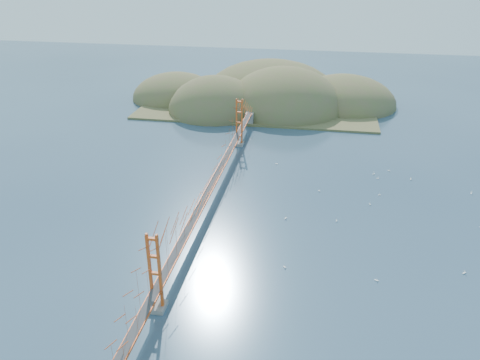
% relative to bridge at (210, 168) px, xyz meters
% --- Properties ---
extents(ground, '(320.00, 320.00, 0.00)m').
position_rel_bridge_xyz_m(ground, '(0.00, -0.18, -7.01)').
color(ground, '#2D465B').
rests_on(ground, ground).
extents(bridge, '(2.20, 94.40, 12.00)m').
position_rel_bridge_xyz_m(bridge, '(0.00, 0.00, 0.00)').
color(bridge, gray).
rests_on(bridge, ground).
extents(far_headlands, '(84.00, 58.00, 25.00)m').
position_rel_bridge_xyz_m(far_headlands, '(2.21, 68.33, -7.01)').
color(far_headlands, brown).
rests_on(far_headlands, ground).
extents(sailboat_1, '(0.55, 0.55, 0.59)m').
position_rel_bridge_xyz_m(sailboat_1, '(29.64, 4.26, -6.87)').
color(sailboat_1, white).
rests_on(sailboat_1, ground).
extents(sailboat_3, '(0.61, 0.50, 0.72)m').
position_rel_bridge_xyz_m(sailboat_3, '(10.31, 19.92, -6.85)').
color(sailboat_3, white).
rests_on(sailboat_3, ground).
extents(sailboat_7, '(0.63, 0.63, 0.67)m').
position_rel_bridge_xyz_m(sailboat_7, '(34.73, 20.60, -6.86)').
color(sailboat_7, white).
rests_on(sailboat_7, ground).
extents(sailboat_2, '(0.61, 0.61, 0.67)m').
position_rel_bridge_xyz_m(sailboat_2, '(28.99, -18.92, -6.86)').
color(sailboat_2, white).
rests_on(sailboat_2, ground).
extents(sailboat_6, '(0.62, 0.62, 0.64)m').
position_rel_bridge_xyz_m(sailboat_6, '(15.67, -18.13, -6.86)').
color(sailboat_6, white).
rests_on(sailboat_6, ground).
extents(sailboat_16, '(0.57, 0.57, 0.59)m').
position_rel_bridge_xyz_m(sailboat_16, '(20.10, 8.22, -6.87)').
color(sailboat_16, white).
rests_on(sailboat_16, ground).
extents(sailboat_9, '(0.59, 0.64, 0.72)m').
position_rel_bridge_xyz_m(sailboat_9, '(49.56, 12.41, -6.85)').
color(sailboat_9, white).
rests_on(sailboat_9, ground).
extents(sailboat_8, '(0.56, 0.56, 0.59)m').
position_rel_bridge_xyz_m(sailboat_8, '(31.75, 8.54, -6.87)').
color(sailboat_8, white).
rests_on(sailboat_8, ground).
extents(sailboat_17, '(0.55, 0.53, 0.62)m').
position_rel_bridge_xyz_m(sailboat_17, '(32.04, 16.22, -6.87)').
color(sailboat_17, white).
rests_on(sailboat_17, ground).
extents(sailboat_13, '(0.71, 0.71, 0.74)m').
position_rel_bridge_xyz_m(sailboat_13, '(41.88, -14.86, -6.85)').
color(sailboat_13, white).
rests_on(sailboat_13, ground).
extents(sailboat_14, '(0.45, 0.52, 0.60)m').
position_rel_bridge_xyz_m(sailboat_14, '(23.39, -2.98, -6.87)').
color(sailboat_14, white).
rests_on(sailboat_14, ground).
extents(sailboat_4, '(0.66, 0.66, 0.70)m').
position_rel_bridge_xyz_m(sailboat_4, '(31.34, 18.24, -6.86)').
color(sailboat_4, white).
rests_on(sailboat_4, ground).
extents(sailboat_0, '(0.65, 0.66, 0.74)m').
position_rel_bridge_xyz_m(sailboat_0, '(14.49, -3.71, -6.85)').
color(sailboat_0, white).
rests_on(sailboat_0, ground).
extents(sailboat_15, '(0.55, 0.63, 0.72)m').
position_rel_bridge_xyz_m(sailboat_15, '(38.78, 16.94, -6.85)').
color(sailboat_15, white).
rests_on(sailboat_15, ground).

